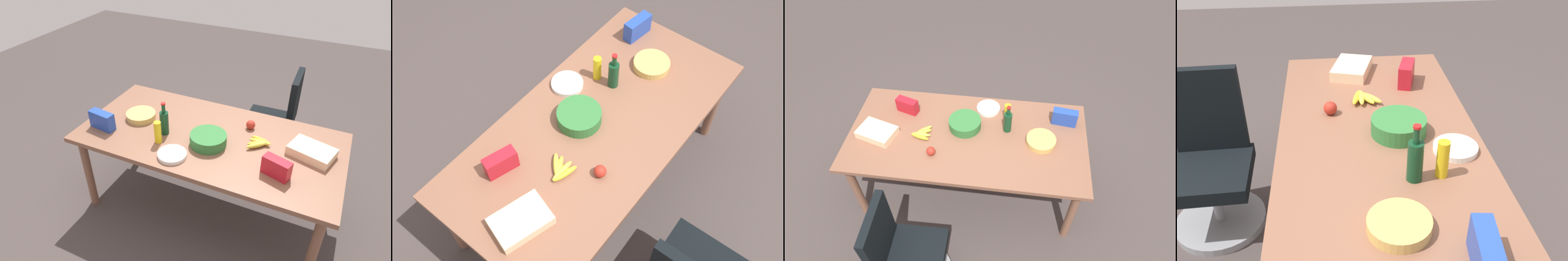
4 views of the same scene
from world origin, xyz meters
TOP-DOWN VIEW (x-y plane):
  - ground_plane at (0.00, 0.00)m, footprint 10.00×10.00m
  - conference_table at (0.00, 0.00)m, footprint 2.12×1.04m
  - office_chair at (-0.34, -0.98)m, footprint 0.56×0.56m
  - paper_plate_stack at (0.15, 0.36)m, footprint 0.26×0.26m
  - mustard_bottle at (0.34, 0.24)m, footprint 0.07×0.07m
  - chip_bowl at (0.65, 0.00)m, footprint 0.27×0.27m
  - salad_bowl at (-0.03, 0.10)m, footprint 0.36×0.36m
  - banana_bunch at (-0.40, -0.05)m, footprint 0.18×0.19m
  - chip_bag_red at (-0.60, 0.24)m, footprint 0.21×0.14m
  - sheet_cake at (-0.79, -0.09)m, footprint 0.37×0.30m
  - wine_bottle at (0.35, 0.12)m, footprint 0.09×0.09m
  - apple_red at (-0.27, -0.24)m, footprint 0.08×0.08m
  - chip_bag_blue at (0.86, 0.27)m, footprint 0.23×0.11m

SIDE VIEW (x-z plane):
  - ground_plane at x=0.00m, z-range 0.00..0.00m
  - office_chair at x=-0.34m, z-range -0.13..0.86m
  - conference_table at x=0.00m, z-range 0.31..1.09m
  - paper_plate_stack at x=0.15m, z-range 0.78..0.81m
  - banana_bunch at x=-0.40m, z-range 0.79..0.82m
  - chip_bowl at x=0.65m, z-range 0.78..0.83m
  - sheet_cake at x=-0.79m, z-range 0.78..0.85m
  - apple_red at x=-0.27m, z-range 0.78..0.85m
  - salad_bowl at x=-0.03m, z-range 0.78..0.87m
  - chip_bag_red at x=-0.60m, z-range 0.78..0.92m
  - chip_bag_blue at x=0.86m, z-range 0.78..0.93m
  - mustard_bottle at x=0.34m, z-range 0.78..0.96m
  - wine_bottle at x=0.35m, z-range 0.75..1.03m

